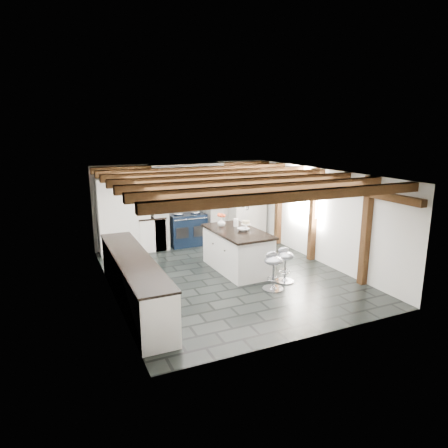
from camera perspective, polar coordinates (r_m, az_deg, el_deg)
name	(u,v)px	position (r m, az deg, el deg)	size (l,w,h in m)	color
ground	(227,276)	(9.03, 0.47, -7.41)	(6.00, 6.00, 0.00)	black
room_shell	(180,219)	(9.78, -6.25, 0.67)	(6.00, 6.03, 6.00)	white
range_cooker	(188,229)	(11.27, -5.23, -0.73)	(1.00, 0.63, 0.99)	black
kitchen_island	(237,250)	(9.26, 1.87, -3.69)	(1.07, 1.96, 1.27)	white
bar_stool_near	(285,261)	(8.65, 8.72, -5.25)	(0.43, 0.43, 0.75)	silver
bar_stool_far	(273,267)	(8.20, 7.04, -6.06)	(0.44, 0.44, 0.79)	silver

